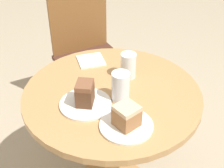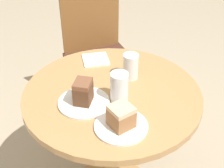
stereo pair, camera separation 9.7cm
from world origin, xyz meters
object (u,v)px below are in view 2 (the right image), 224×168
at_px(plate_far, 121,126).
at_px(glass_water, 131,67).
at_px(cake_slice_far, 121,116).
at_px(plate_near, 84,102).
at_px(cake_slice_near, 83,92).
at_px(glass_lemonade, 119,89).
at_px(chair, 99,54).

bearing_deg(plate_far, glass_water, 67.43).
bearing_deg(plate_far, cake_slice_far, 0.00).
xyz_separation_m(plate_near, cake_slice_near, (-0.00, -0.00, 0.05)).
xyz_separation_m(cake_slice_far, glass_lemonade, (0.04, 0.16, 0.00)).
height_order(plate_near, plate_far, same).
xyz_separation_m(plate_far, cake_slice_near, (-0.11, 0.17, 0.05)).
height_order(chair, plate_near, chair).
bearing_deg(cake_slice_far, plate_far, 180.00).
relative_size(plate_near, plate_far, 1.05).
height_order(plate_near, cake_slice_far, cake_slice_far).
bearing_deg(glass_water, cake_slice_near, -150.19).
relative_size(plate_far, cake_slice_near, 2.00).
height_order(plate_near, glass_lemonade, glass_lemonade).
xyz_separation_m(cake_slice_near, glass_lemonade, (0.15, -0.01, -0.00)).
xyz_separation_m(plate_far, glass_lemonade, (0.04, 0.16, 0.05)).
relative_size(chair, glass_lemonade, 6.61).
relative_size(chair, cake_slice_near, 8.53).
xyz_separation_m(plate_near, cake_slice_far, (0.11, -0.17, 0.05)).
height_order(plate_near, glass_water, glass_water).
relative_size(cake_slice_far, glass_lemonade, 0.81).
bearing_deg(chair, cake_slice_far, -105.70).
xyz_separation_m(chair, glass_water, (0.01, -0.68, 0.31)).
height_order(chair, cake_slice_near, chair).
bearing_deg(glass_water, glass_lemonade, -121.72).
bearing_deg(cake_slice_near, plate_far, -57.60).
height_order(plate_near, cake_slice_near, cake_slice_near).
height_order(plate_far, glass_water, glass_water).
height_order(chair, glass_lemonade, chair).
bearing_deg(plate_far, glass_lemonade, 77.39).
distance_m(plate_far, glass_water, 0.34).
distance_m(cake_slice_far, glass_water, 0.34).
xyz_separation_m(chair, cake_slice_far, (-0.12, -0.99, 0.31)).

